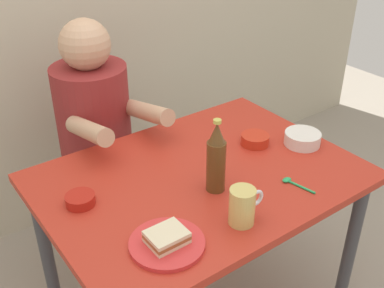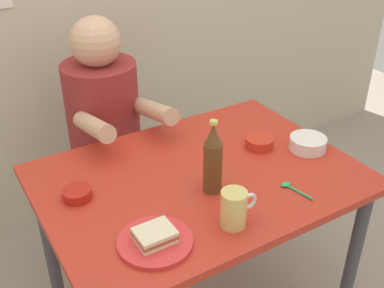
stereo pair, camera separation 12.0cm
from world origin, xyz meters
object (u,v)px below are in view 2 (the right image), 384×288
Objects in this scene: beer_mug at (234,208)px; rice_bowl_white at (308,143)px; stool at (111,186)px; sandwich at (155,235)px; plate_orange at (155,242)px; person_seated at (103,109)px; beer_bottle at (213,160)px; dining_table at (199,196)px.

beer_mug reaches higher than rice_bowl_white.
stool is at bearing 93.39° from beer_mug.
sandwich is 0.76m from rice_bowl_white.
beer_mug reaches higher than plate_orange.
person_seated is (-0.00, -0.01, 0.42)m from stool.
rice_bowl_white is at bearing 4.09° from beer_bottle.
stool is 1.02m from beer_mug.
beer_mug is at bearing -10.98° from sandwich.
plate_orange is at bearing 169.02° from beer_mug.
dining_table reaches higher than stool.
sandwich reaches higher than stool.
beer_bottle reaches higher than beer_mug.
person_seated is 5.14× the size of rice_bowl_white.
rice_bowl_white reaches higher than plate_orange.
beer_mug is at bearing -156.85° from rice_bowl_white.
beer_mug is (0.05, -0.91, 0.45)m from stool.
plate_orange is 0.02m from sandwich.
beer_bottle is 1.87× the size of rice_bowl_white.
dining_table is 0.23m from beer_bottle.
beer_bottle is at bearing 25.37° from sandwich.
rice_bowl_white is (0.50, 0.21, -0.03)m from beer_mug.
beer_mug is 0.48× the size of beer_bottle.
plate_orange is at bearing -141.67° from dining_table.
beer_bottle is (0.10, -0.72, 0.09)m from person_seated.
dining_table is 2.44× the size of stool.
dining_table is 0.39m from plate_orange.
person_seated reaches higher than sandwich.
beer_bottle is at bearing 25.37° from plate_orange.
stool is 1.72× the size of beer_bottle.
person_seated is at bearing 99.88° from dining_table.
stool is 0.98m from sandwich.
beer_mug is 0.20m from beer_bottle.
plate_orange is 0.25m from beer_mug.
dining_table is 0.47m from rice_bowl_white.
rice_bowl_white is (0.56, -0.70, 0.42)m from stool.
person_seated is 2.75× the size of beer_bottle.
stool is 0.90m from beer_bottle.
beer_bottle reaches higher than stool.
beer_mug is 0.55m from rice_bowl_white.
person_seated is (-0.11, 0.62, 0.12)m from dining_table.
stool is (-0.11, 0.63, -0.30)m from dining_table.
sandwich reaches higher than plate_orange.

